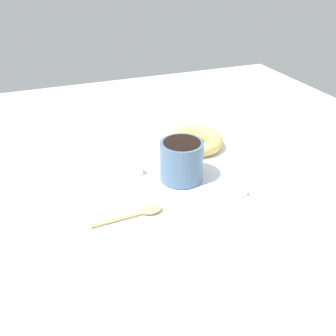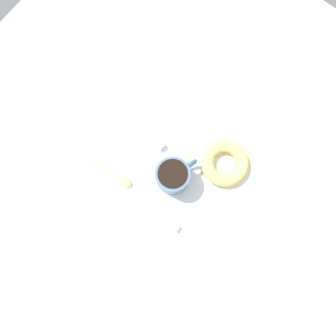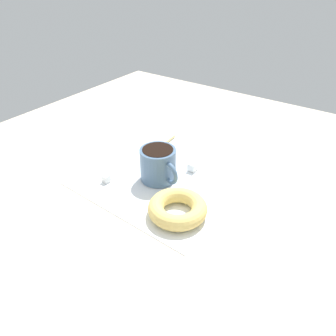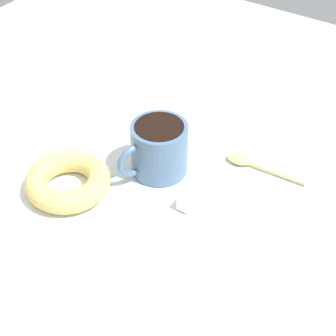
{
  "view_description": "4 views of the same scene",
  "coord_description": "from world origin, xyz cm",
  "px_view_note": "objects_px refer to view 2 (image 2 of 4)",
  "views": [
    {
      "loc": [
        21.88,
        57.19,
        37.45
      ],
      "look_at": [
        0.55,
        1.95,
        2.3
      ],
      "focal_mm": 40.0,
      "sensor_mm": 36.0,
      "label": 1
    },
    {
      "loc": [
        -7.83,
        12.83,
        78.32
      ],
      "look_at": [
        0.55,
        1.95,
        2.3
      ],
      "focal_mm": 35.0,
      "sensor_mm": 36.0,
      "label": 2
    },
    {
      "loc": [
        -49.89,
        -33.63,
        42.41
      ],
      "look_at": [
        0.55,
        1.95,
        2.3
      ],
      "focal_mm": 35.0,
      "sensor_mm": 36.0,
      "label": 3
    },
    {
      "loc": [
        32.83,
        -46.11,
        52.19
      ],
      "look_at": [
        0.55,
        1.95,
        2.3
      ],
      "focal_mm": 60.0,
      "sensor_mm": 36.0,
      "label": 4
    }
  ],
  "objects_px": {
    "spoon": "(120,179)",
    "sugar_cube_extra": "(160,145)",
    "donut": "(225,163)",
    "sugar_cube": "(175,227)",
    "coffee_cup": "(173,176)"
  },
  "relations": [
    {
      "from": "spoon",
      "to": "sugar_cube_extra",
      "type": "distance_m",
      "value": 0.13
    },
    {
      "from": "sugar_cube_extra",
      "to": "donut",
      "type": "bearing_deg",
      "value": -158.73
    },
    {
      "from": "donut",
      "to": "sugar_cube",
      "type": "xyz_separation_m",
      "value": [
        0.0,
        0.19,
        -0.01
      ]
    },
    {
      "from": "donut",
      "to": "sugar_cube_extra",
      "type": "xyz_separation_m",
      "value": [
        0.15,
        0.06,
        -0.01
      ]
    },
    {
      "from": "sugar_cube_extra",
      "to": "sugar_cube",
      "type": "bearing_deg",
      "value": 138.28
    },
    {
      "from": "coffee_cup",
      "to": "donut",
      "type": "xyz_separation_m",
      "value": [
        -0.08,
        -0.1,
        -0.02
      ]
    },
    {
      "from": "sugar_cube",
      "to": "coffee_cup",
      "type": "bearing_deg",
      "value": -49.83
    },
    {
      "from": "spoon",
      "to": "sugar_cube",
      "type": "xyz_separation_m",
      "value": [
        -0.18,
        0.01,
        0.0
      ]
    },
    {
      "from": "coffee_cup",
      "to": "sugar_cube_extra",
      "type": "xyz_separation_m",
      "value": [
        0.07,
        -0.04,
        -0.03
      ]
    },
    {
      "from": "sugar_cube",
      "to": "spoon",
      "type": "bearing_deg",
      "value": -3.22
    },
    {
      "from": "spoon",
      "to": "sugar_cube",
      "type": "height_order",
      "value": "sugar_cube"
    },
    {
      "from": "donut",
      "to": "spoon",
      "type": "bearing_deg",
      "value": 45.66
    },
    {
      "from": "coffee_cup",
      "to": "sugar_cube",
      "type": "relative_size",
      "value": 6.97
    },
    {
      "from": "sugar_cube_extra",
      "to": "spoon",
      "type": "bearing_deg",
      "value": 77.7
    },
    {
      "from": "spoon",
      "to": "sugar_cube_extra",
      "type": "xyz_separation_m",
      "value": [
        -0.03,
        -0.12,
        0.01
      ]
    }
  ]
}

